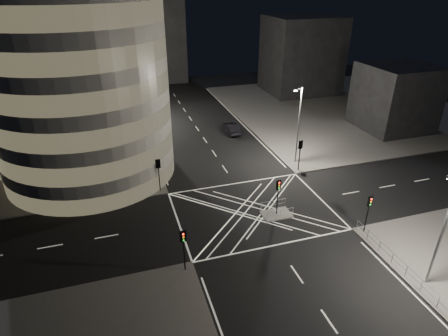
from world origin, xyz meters
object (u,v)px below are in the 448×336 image
object	(u,v)px
traffic_signal_nl	(184,243)
street_lamp_right_far	(298,123)
traffic_signal_nr	(369,207)
street_lamp_right_near	(443,227)
traffic_signal_fl	(158,169)
traffic_signal_island	(278,191)
traffic_signal_fr	(300,150)
sedan	(231,128)
street_lamp_left_near	(145,131)
central_island	(276,214)
street_lamp_left_far	(132,92)

from	to	relation	value
traffic_signal_nl	street_lamp_right_far	distance (m)	24.27
traffic_signal_nr	street_lamp_right_near	xyz separation A→B (m)	(0.64, -7.20, 2.63)
traffic_signal_fl	traffic_signal_island	xyz separation A→B (m)	(10.80, -8.30, 0.00)
traffic_signal_fl	traffic_signal_fr	world-z (taller)	same
traffic_signal_nr	street_lamp_right_near	distance (m)	7.69
street_lamp_right_near	sedan	size ratio (longest dim) A/B	2.07
street_lamp_right_far	street_lamp_left_near	bearing A→B (deg)	170.97
traffic_signal_nl	street_lamp_right_near	distance (m)	19.78
central_island	street_lamp_left_near	xyz separation A→B (m)	(-11.44, 13.50, 5.47)
traffic_signal_nl	street_lamp_right_near	world-z (taller)	street_lamp_right_near
sedan	street_lamp_left_far	bearing A→B (deg)	-30.92
traffic_signal_fr	street_lamp_left_far	bearing A→B (deg)	128.17
traffic_signal_nr	street_lamp_right_near	bearing A→B (deg)	-84.96
traffic_signal_nl	street_lamp_right_far	xyz separation A→B (m)	(18.24, 15.80, 2.63)
sedan	traffic_signal_island	bearing A→B (deg)	83.22
traffic_signal_nr	street_lamp_left_far	size ratio (longest dim) A/B	0.40
traffic_signal_island	street_lamp_right_near	bearing A→B (deg)	-59.25
street_lamp_left_near	street_lamp_right_near	distance (m)	32.13
street_lamp_left_far	sedan	world-z (taller)	street_lamp_left_far
central_island	traffic_signal_nl	xyz separation A→B (m)	(-10.80, -5.30, 2.84)
traffic_signal_island	street_lamp_left_near	distance (m)	17.89
traffic_signal_fl	street_lamp_left_far	xyz separation A→B (m)	(-0.64, 23.20, 2.63)
street_lamp_left_near	street_lamp_left_far	xyz separation A→B (m)	(0.00, 18.00, 0.00)
traffic_signal_nl	traffic_signal_island	bearing A→B (deg)	26.14
traffic_signal_island	sedan	size ratio (longest dim) A/B	0.83
street_lamp_right_far	traffic_signal_fr	bearing A→B (deg)	-106.11
sedan	street_lamp_right_far	bearing A→B (deg)	110.55
traffic_signal_island	street_lamp_right_far	bearing A→B (deg)	54.70
traffic_signal_fl	sedan	bearing A→B (deg)	47.51
traffic_signal_fl	traffic_signal_nr	distance (m)	22.24
traffic_signal_fr	traffic_signal_island	distance (m)	10.73
traffic_signal_nl	street_lamp_left_near	size ratio (longest dim) A/B	0.40
traffic_signal_nl	street_lamp_left_far	bearing A→B (deg)	90.99
street_lamp_left_near	street_lamp_right_far	size ratio (longest dim) A/B	1.00
central_island	traffic_signal_nl	distance (m)	12.36
traffic_signal_nr	street_lamp_right_far	distance (m)	16.03
central_island	traffic_signal_island	distance (m)	2.84
traffic_signal_nl	street_lamp_left_near	bearing A→B (deg)	91.94
central_island	street_lamp_left_near	distance (m)	18.52
traffic_signal_fr	street_lamp_right_far	distance (m)	3.48
central_island	traffic_signal_nr	world-z (taller)	traffic_signal_nr
traffic_signal_fr	traffic_signal_fl	bearing A→B (deg)	180.00
traffic_signal_fr	traffic_signal_island	size ratio (longest dim) A/B	1.00
street_lamp_left_near	sedan	distance (m)	17.72
street_lamp_right_far	street_lamp_right_near	bearing A→B (deg)	-90.00
traffic_signal_fl	traffic_signal_nl	distance (m)	13.60
traffic_signal_fl	traffic_signal_fr	distance (m)	17.60
street_lamp_right_near	sedan	distance (m)	36.18
traffic_signal_fr	sedan	xyz separation A→B (m)	(-4.09, 14.75, -2.12)
traffic_signal_fl	traffic_signal_fr	xyz separation A→B (m)	(17.60, 0.00, 0.00)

